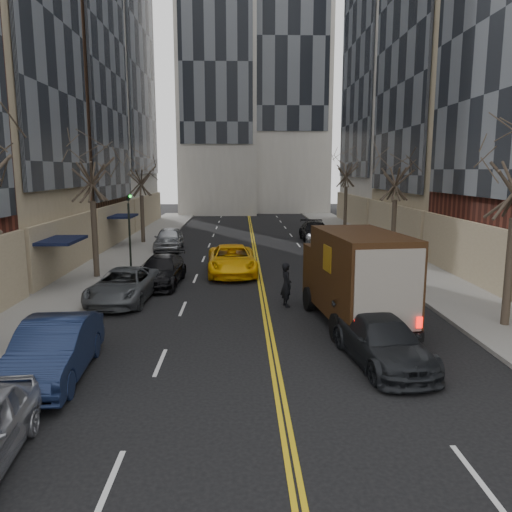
{
  "coord_description": "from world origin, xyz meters",
  "views": [
    {
      "loc": [
        -1.0,
        -6.58,
        5.82
      ],
      "look_at": [
        -0.37,
        14.34,
        2.2
      ],
      "focal_mm": 35.0,
      "sensor_mm": 36.0,
      "label": 1
    }
  ],
  "objects_px": {
    "ups_truck": "(355,278)",
    "pedestrian": "(286,285)",
    "observer_sedan": "(382,341)",
    "taxi": "(232,260)"
  },
  "relations": [
    {
      "from": "ups_truck",
      "to": "observer_sedan",
      "type": "distance_m",
      "value": 3.97
    },
    {
      "from": "observer_sedan",
      "to": "taxi",
      "type": "height_order",
      "value": "taxi"
    },
    {
      "from": "ups_truck",
      "to": "observer_sedan",
      "type": "height_order",
      "value": "ups_truck"
    },
    {
      "from": "observer_sedan",
      "to": "taxi",
      "type": "distance_m",
      "value": 14.2
    },
    {
      "from": "ups_truck",
      "to": "observer_sedan",
      "type": "relative_size",
      "value": 1.34
    },
    {
      "from": "pedestrian",
      "to": "ups_truck",
      "type": "bearing_deg",
      "value": -153.73
    },
    {
      "from": "observer_sedan",
      "to": "taxi",
      "type": "xyz_separation_m",
      "value": [
        -4.8,
        13.37,
        0.09
      ]
    },
    {
      "from": "observer_sedan",
      "to": "pedestrian",
      "type": "distance_m",
      "value": 6.9
    },
    {
      "from": "ups_truck",
      "to": "pedestrian",
      "type": "distance_m",
      "value": 3.66
    },
    {
      "from": "taxi",
      "to": "pedestrian",
      "type": "height_order",
      "value": "pedestrian"
    }
  ]
}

